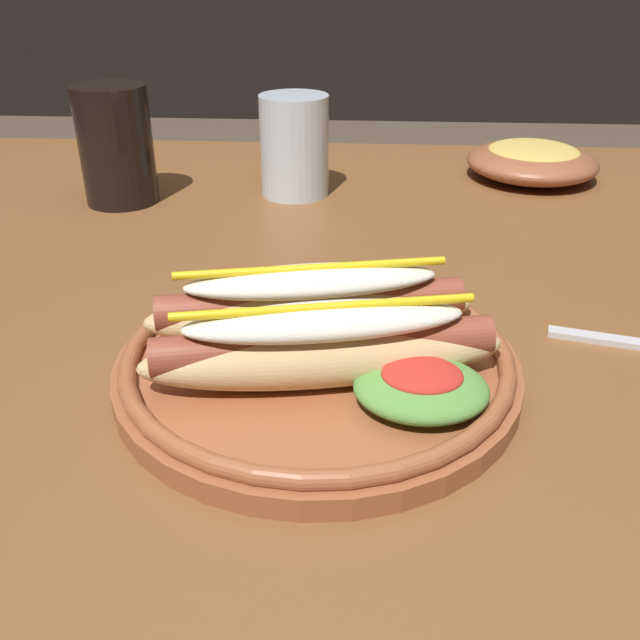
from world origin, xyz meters
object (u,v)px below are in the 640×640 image
Objects in this scene: soda_cup at (116,145)px; water_cup at (294,146)px; hot_dog_plate at (321,348)px; side_bowl at (532,160)px.

water_cup is at bearing 11.49° from soda_cup.
hot_dog_plate reaches higher than side_bowl.
hot_dog_plate is 0.55m from side_bowl.
hot_dog_plate is 0.42m from water_cup.
soda_cup is at bearing 125.29° from hot_dog_plate.
side_bowl is at bearing 13.70° from soda_cup.
hot_dog_plate is 2.11× the size of soda_cup.
soda_cup is 0.80× the size of side_bowl.
hot_dog_plate is 2.40× the size of water_cup.
side_bowl is (0.31, 0.08, -0.04)m from water_cup.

